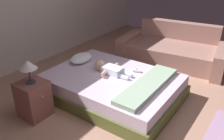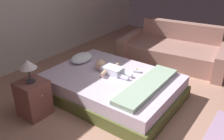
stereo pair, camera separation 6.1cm
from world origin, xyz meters
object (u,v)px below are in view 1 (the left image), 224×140
Objects in this scene: toothbrush at (114,67)px; lamp at (28,66)px; baby_bottle at (137,70)px; couch at (173,50)px; bed at (112,86)px; pillow at (81,58)px; nightstand at (34,99)px; baby at (109,69)px.

lamp is at bearing 159.75° from toothbrush.
lamp is 1.67m from baby_bottle.
couch is at bearing -15.96° from lamp.
bed is at bearing -150.99° from toothbrush.
pillow is 3.57× the size of baby_bottle.
toothbrush is at bearing -20.25° from nightstand.
toothbrush is 1.44m from lamp.
toothbrush is 0.06× the size of couch.
lamp is at bearing 164.04° from couch.
bed is 14.88× the size of toothbrush.
lamp reaches higher than bed.
baby is 0.45m from baby_bottle.
bed is 0.29m from baby.
bed is 6.35× the size of lamp.
lamp is at bearing 147.80° from baby_bottle.
lamp reaches higher than nightstand.
baby_bottle reaches higher than toothbrush.
couch is 1.62m from baby_bottle.
baby_bottle is at bearing -32.20° from lamp.
baby is 5.37× the size of baby_bottle.
toothbrush is (0.13, -0.61, -0.07)m from pillow.
baby is 1.92m from couch.
baby_bottle is at bearing -53.62° from baby.
pillow reaches higher than baby_bottle.
bed is at bearing -122.46° from baby.
nightstand is 0.52m from lamp.
baby_bottle is at bearing -32.20° from nightstand.
lamp reaches higher than pillow.
couch is (1.69, -0.38, -0.14)m from toothbrush.
lamp reaches higher than couch.
toothbrush is 1.74m from couch.
lamp is (-2.99, 0.86, 0.54)m from couch.
couch reaches higher than baby.
pillow is 0.67× the size of baby.
lamp is at bearing 155.45° from baby.
nightstand is at bearing -90.00° from lamp.
baby is (0.07, 0.11, 0.26)m from bed.
toothbrush is at bearing 167.45° from couch.
baby reaches higher than pillow.
couch is at bearing 0.48° from baby_bottle.
lamp reaches higher than baby_bottle.
couch is 3.11m from nightstand.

